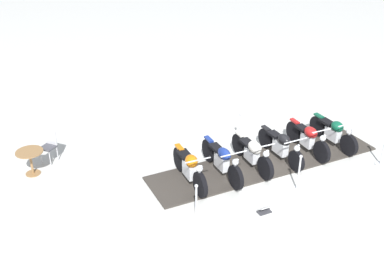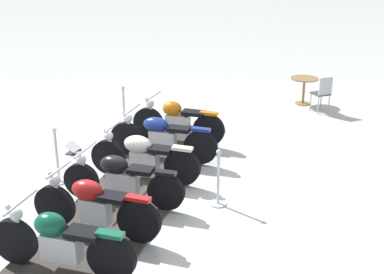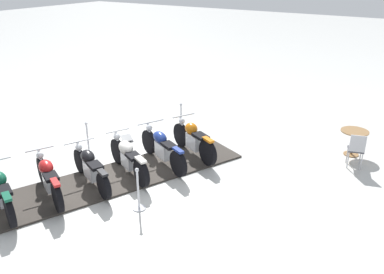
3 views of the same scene
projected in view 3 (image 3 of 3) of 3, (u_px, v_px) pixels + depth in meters
name	position (u px, v px, depth m)	size (l,w,h in m)	color
ground_plane	(112.00, 180.00, 10.22)	(80.00, 80.00, 0.00)	silver
display_platform	(112.00, 179.00, 10.21)	(7.25, 1.64, 0.05)	#38332D
motorcycle_copper	(193.00, 139.00, 11.31)	(1.10, 1.99, 1.04)	black
motorcycle_navy	(162.00, 147.00, 10.81)	(1.18, 2.17, 1.02)	black
motorcycle_cream	(128.00, 157.00, 10.30)	(1.09, 2.04, 1.00)	black
motorcycle_black	(90.00, 167.00, 9.79)	(1.11, 2.07, 0.94)	black
motorcycle_maroon	(48.00, 178.00, 9.27)	(1.07, 1.97, 1.01)	black
motorcycle_forest	(2.00, 191.00, 8.76)	(1.05, 2.01, 0.99)	black
stanchion_left_mid	(138.00, 195.00, 8.89)	(0.30, 0.30, 1.03)	silver
stanchion_right_front	(181.00, 125.00, 12.84)	(0.34, 0.34, 1.07)	silver
stanchion_right_mid	(89.00, 147.00, 11.27)	(0.33, 0.33, 1.10)	silver
info_placard	(127.00, 140.00, 12.43)	(0.41, 0.34, 0.21)	#333338
cafe_table	(354.00, 137.00, 11.39)	(0.77, 0.77, 0.74)	olive
cafe_chair_near_table	(356.00, 148.00, 10.66)	(0.50, 0.50, 0.98)	#B7B7BC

